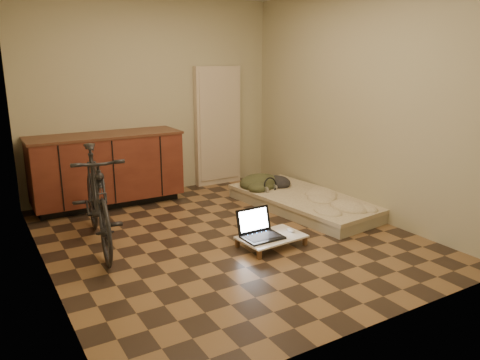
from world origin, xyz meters
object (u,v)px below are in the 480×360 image
bicycle (97,193)px  futon (305,202)px  laptop (260,231)px  lap_desk (271,237)px

bicycle → futon: 2.54m
laptop → futon: bearing=32.0°
bicycle → futon: (2.50, -0.10, -0.46)m
futon → lap_desk: (-1.04, -0.78, 0.01)m
bicycle → laptop: (1.35, -0.83, -0.38)m
futon → laptop: (-1.15, -0.73, 0.07)m
futon → laptop: bearing=-154.0°
laptop → bicycle: bearing=148.0°
futon → lap_desk: 1.30m
lap_desk → laptop: bearing=150.3°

